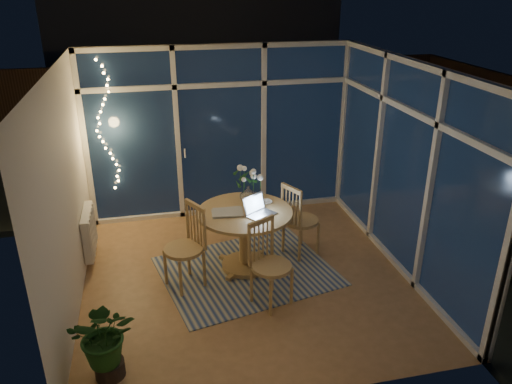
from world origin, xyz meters
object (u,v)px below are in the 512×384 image
chair_left (183,247)px  potted_plant (106,343)px  dining_table (245,240)px  chair_front (272,265)px  flower_vase (248,195)px  chair_right (301,219)px  laptop (261,206)px

chair_left → potted_plant: size_ratio=1.40×
dining_table → chair_front: (0.14, -0.81, 0.11)m
chair_front → flower_vase: bearing=63.9°
chair_front → flower_vase: chair_front is taller
chair_left → flower_vase: size_ratio=5.05×
chair_right → chair_front: size_ratio=1.02×
dining_table → flower_vase: (0.10, 0.24, 0.51)m
dining_table → chair_left: size_ratio=1.12×
laptop → flower_vase: bearing=67.0°
chair_right → potted_plant: 3.01m
chair_right → chair_front: bearing=121.9°
chair_left → chair_front: chair_left is taller
dining_table → laptop: 0.58m
dining_table → flower_vase: 0.57m
laptop → dining_table: bearing=103.4°
chair_left → chair_right: 1.65m
chair_right → chair_front: (-0.66, -1.01, -0.01)m
dining_table → chair_left: 0.84m
chair_right → flower_vase: 0.81m
potted_plant → laptop: bearing=38.5°
chair_front → dining_table: bearing=71.3°
flower_vase → chair_left: bearing=-151.4°
dining_table → potted_plant: size_ratio=1.56×
chair_front → laptop: 0.78m
chair_front → laptop: (0.03, 0.65, 0.42)m
chair_left → chair_front: bearing=30.5°
laptop → flower_vase: size_ratio=1.62×
flower_vase → potted_plant: (-1.72, -1.83, -0.53)m
chair_left → potted_plant: bearing=-59.8°
laptop → potted_plant: laptop is taller
chair_left → chair_front: 1.09m
chair_front → potted_plant: 1.93m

